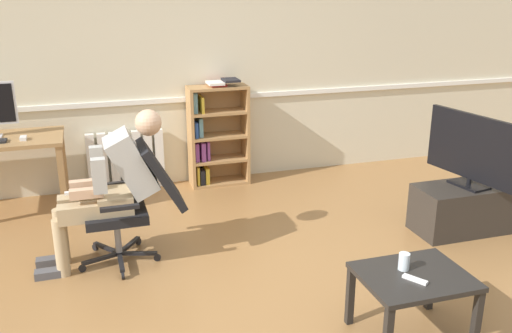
% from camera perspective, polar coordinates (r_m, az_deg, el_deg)
% --- Properties ---
extents(ground_plane, '(18.00, 18.00, 0.00)m').
position_cam_1_polar(ground_plane, '(3.99, 1.59, -13.58)').
color(ground_plane, olive).
extents(back_wall, '(12.00, 0.13, 2.70)m').
position_cam_1_polar(back_wall, '(5.99, -6.59, 11.03)').
color(back_wall, beige).
rests_on(back_wall, ground_plane).
extents(computer_mouse, '(0.06, 0.10, 0.03)m').
position_cam_1_polar(computer_mouse, '(5.42, -22.73, 2.70)').
color(computer_mouse, white).
rests_on(computer_mouse, computer_desk).
extents(bookshelf, '(0.63, 0.29, 1.15)m').
position_cam_1_polar(bookshelf, '(5.99, -4.28, 3.23)').
color(bookshelf, '#AD7F4C').
rests_on(bookshelf, ground_plane).
extents(radiator, '(0.79, 0.08, 0.63)m').
position_cam_1_polar(radiator, '(6.02, -13.15, 0.60)').
color(radiator, white).
rests_on(radiator, ground_plane).
extents(office_chair, '(0.85, 0.61, 0.95)m').
position_cam_1_polar(office_chair, '(4.41, -12.14, -3.16)').
color(office_chair, black).
rests_on(office_chair, ground_plane).
extents(person_seated, '(1.02, 0.40, 1.21)m').
position_cam_1_polar(person_seated, '(4.36, -14.70, -1.82)').
color(person_seated, tan).
rests_on(person_seated, ground_plane).
extents(tv_stand, '(0.91, 0.42, 0.42)m').
position_cam_1_polar(tv_stand, '(5.26, 20.67, -4.00)').
color(tv_stand, '#2D2823').
rests_on(tv_stand, ground_plane).
extents(tv_screen, '(0.26, 0.96, 0.63)m').
position_cam_1_polar(tv_screen, '(5.09, 21.37, 1.64)').
color(tv_screen, black).
rests_on(tv_screen, tv_stand).
extents(coffee_table, '(0.65, 0.53, 0.43)m').
position_cam_1_polar(coffee_table, '(3.58, 15.82, -11.46)').
color(coffee_table, black).
rests_on(coffee_table, ground_plane).
extents(drinking_glass, '(0.07, 0.07, 0.11)m').
position_cam_1_polar(drinking_glass, '(3.56, 14.92, -9.38)').
color(drinking_glass, silver).
rests_on(drinking_glass, coffee_table).
extents(spare_remote, '(0.11, 0.15, 0.02)m').
position_cam_1_polar(spare_remote, '(3.48, 15.97, -11.06)').
color(spare_remote, white).
rests_on(spare_remote, coffee_table).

